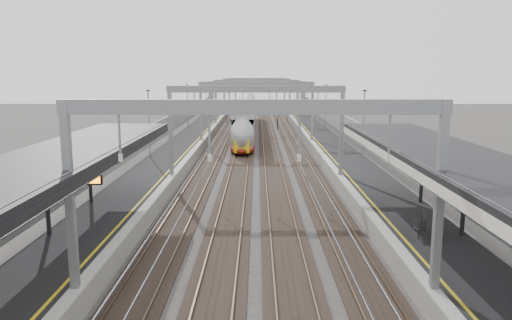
{
  "coord_description": "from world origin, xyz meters",
  "views": [
    {
      "loc": [
        0.1,
        -14.5,
        8.42
      ],
      "look_at": [
        0.0,
        21.07,
        2.29
      ],
      "focal_mm": 35.0,
      "sensor_mm": 36.0,
      "label": 1
    }
  ],
  "objects_px": {
    "overbridge": "(257,88)",
    "train": "(246,120)",
    "bench": "(421,222)",
    "signal_green": "(227,110)"
  },
  "relations": [
    {
      "from": "signal_green",
      "to": "bench",
      "type": "bearing_deg",
      "value": -78.48
    },
    {
      "from": "bench",
      "to": "signal_green",
      "type": "distance_m",
      "value": 65.02
    },
    {
      "from": "bench",
      "to": "signal_green",
      "type": "bearing_deg",
      "value": 101.52
    },
    {
      "from": "overbridge",
      "to": "train",
      "type": "xyz_separation_m",
      "value": [
        -1.5,
        -43.22,
        -3.35
      ]
    },
    {
      "from": "bench",
      "to": "signal_green",
      "type": "height_order",
      "value": "signal_green"
    },
    {
      "from": "overbridge",
      "to": "train",
      "type": "relative_size",
      "value": 0.48
    },
    {
      "from": "signal_green",
      "to": "overbridge",
      "type": "bearing_deg",
      "value": 79.59
    },
    {
      "from": "overbridge",
      "to": "signal_green",
      "type": "relative_size",
      "value": 6.33
    },
    {
      "from": "overbridge",
      "to": "bench",
      "type": "height_order",
      "value": "overbridge"
    },
    {
      "from": "train",
      "to": "bench",
      "type": "distance_m",
      "value": 49.66
    }
  ]
}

